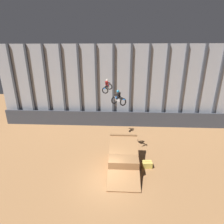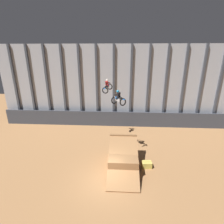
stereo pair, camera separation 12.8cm
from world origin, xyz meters
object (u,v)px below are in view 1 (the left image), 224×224
at_px(rider_bike_right_air, 119,99).
at_px(dirt_ramp, 123,156).
at_px(rider_bike_left_air, 107,87).
at_px(hay_bale_trackside, 147,164).

bearing_deg(rider_bike_right_air, dirt_ramp, -113.55).
relative_size(rider_bike_left_air, rider_bike_right_air, 1.09).
bearing_deg(dirt_ramp, rider_bike_left_air, 109.88).
height_order(dirt_ramp, hay_bale_trackside, dirt_ramp).
bearing_deg(rider_bike_left_air, hay_bale_trackside, -37.78).
bearing_deg(hay_bale_trackside, rider_bike_right_air, 138.56).
distance_m(dirt_ramp, rider_bike_right_air, 5.44).
height_order(rider_bike_left_air, rider_bike_right_air, rider_bike_left_air).
distance_m(rider_bike_left_air, hay_bale_trackside, 9.21).
height_order(dirt_ramp, rider_bike_left_air, rider_bike_left_air).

